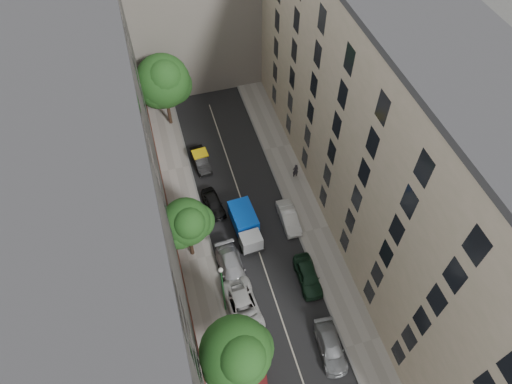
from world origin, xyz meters
name	(u,v)px	position (x,y,z in m)	size (l,w,h in m)	color
ground	(257,245)	(0.00, 0.00, 0.00)	(120.00, 120.00, 0.00)	#4C4C49
road_surface	(257,245)	(0.00, 0.00, 0.01)	(8.00, 44.00, 0.02)	black
sidewalk_left	(197,259)	(-5.50, 0.00, 0.07)	(3.00, 44.00, 0.15)	gray
sidewalk_right	(313,230)	(5.50, 0.00, 0.07)	(3.00, 44.00, 0.15)	gray
building_left	(105,207)	(-11.00, 0.00, 10.00)	(8.00, 44.00, 20.00)	#4C4947
building_right	(392,144)	(11.00, 0.00, 10.00)	(8.00, 44.00, 20.00)	beige
tarp_truck	(246,225)	(-0.60, 1.53, 1.26)	(2.23, 5.05, 2.29)	black
car_left_1	(257,378)	(-3.24, -11.40, 0.64)	(1.35, 3.86, 1.27)	#490E0F
car_left_2	(243,307)	(-2.80, -5.80, 0.74)	(2.46, 5.33, 1.48)	silver
car_left_3	(232,269)	(-2.80, -2.20, 0.75)	(2.09, 5.15, 1.49)	#B8B8BD
car_left_4	(213,203)	(-2.80, 5.19, 0.64)	(1.52, 3.78, 1.29)	black
car_left_5	(201,160)	(-2.80, 11.00, 0.64)	(1.35, 3.88, 1.28)	black
car_right_1	(331,347)	(2.80, -10.80, 0.64)	(1.79, 4.40, 1.28)	gray
car_right_2	(308,276)	(3.21, -4.60, 0.73)	(1.72, 4.28, 1.46)	#152F1E
car_right_3	(289,218)	(3.60, 1.60, 0.67)	(1.41, 4.05, 1.34)	silver
tree_near	(238,354)	(-4.50, -11.11, 6.10)	(5.07, 4.77, 8.78)	#382619
tree_mid	(188,224)	(-5.67, 0.58, 4.94)	(4.52, 4.12, 7.13)	#382619
tree_far	(164,83)	(-4.70, 17.82, 5.74)	(5.80, 5.60, 8.61)	#382619
lamp_post	(223,286)	(-4.20, -5.31, 4.36)	(0.36, 0.36, 6.90)	#1A5D26
pedestrian	(295,171)	(6.00, 6.65, 0.99)	(0.61, 0.40, 1.68)	black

